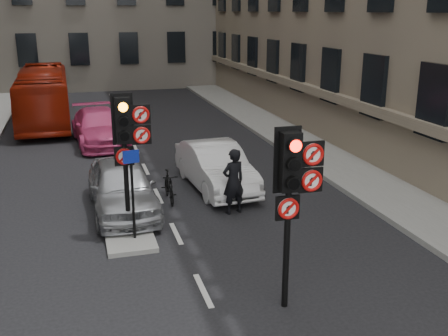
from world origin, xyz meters
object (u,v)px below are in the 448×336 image
car_pink (99,127)px  signal_far (127,135)px  car_silver (122,186)px  motorcyclist (233,181)px  car_white (216,166)px  motorcycle (169,187)px  info_sign (132,182)px  bus_red (44,96)px  signal_near (294,181)px

car_pink → signal_far: bearing=-93.6°
car_silver → motorcyclist: bearing=-20.0°
signal_far → car_silver: 2.80m
car_white → motorcycle: car_white is taller
car_silver → car_white: size_ratio=0.99×
info_sign → car_pink: bearing=82.4°
signal_far → motorcycle: signal_far is taller
car_silver → motorcyclist: motorcyclist is taller
car_pink → bus_red: size_ratio=0.51×
signal_near → car_white: size_ratio=0.80×
car_white → info_sign: (-3.02, -3.51, 0.85)m
signal_near → car_silver: 6.82m
signal_far → motorcyclist: bearing=18.8°
signal_near → bus_red: 20.52m
signal_near → motorcycle: (-1.23, 6.45, -2.12)m
car_white → bus_red: 13.79m
signal_near → car_pink: 14.77m
car_white → signal_far: bearing=-137.2°
motorcycle → info_sign: 3.21m
info_sign → car_white: bearing=40.2°
signal_far → car_silver: (-0.06, 2.01, -1.95)m
signal_far → car_pink: size_ratio=0.70×
car_silver → motorcycle: size_ratio=2.84×
motorcyclist → info_sign: size_ratio=0.84×
signal_near → car_pink: (-2.86, 14.37, -1.85)m
car_white → motorcyclist: (-0.08, -2.26, 0.21)m
motorcycle → info_sign: (-1.34, -2.69, 1.12)m
car_silver → info_sign: info_sign is taller
car_silver → car_pink: car_silver is taller
signal_far → motorcycle: bearing=60.8°
bus_red → motorcycle: (4.09, -13.33, -0.92)m
motorcycle → signal_near: bearing=-78.3°
car_white → car_pink: (-3.31, 7.10, 0.00)m
car_pink → motorcyclist: bearing=-76.0°
bus_red → motorcycle: 13.97m
motorcycle → motorcyclist: bearing=-41.3°
signal_far → bus_red: 16.07m
signal_far → motorcyclist: (2.96, 1.01, -1.75)m
signal_far → car_pink: signal_far is taller
signal_far → car_silver: signal_far is taller
car_pink → motorcycle: bearing=-83.4°
bus_red → info_sign: size_ratio=4.38×
signal_near → motorcyclist: size_ratio=1.89×
motorcycle → car_silver: bearing=-161.8°
car_silver → motorcyclist: size_ratio=2.33×
car_silver → motorcyclist: 3.19m
signal_near → signal_far: size_ratio=1.00×
car_pink → info_sign: (0.29, -10.62, 0.85)m
signal_near → motorcycle: bearing=100.8°
info_sign → car_silver: bearing=83.0°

